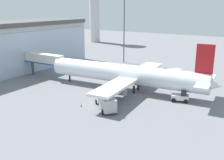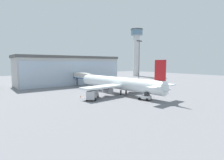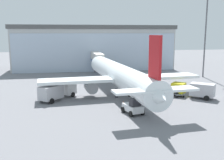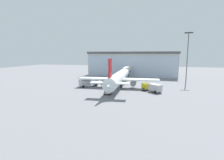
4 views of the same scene
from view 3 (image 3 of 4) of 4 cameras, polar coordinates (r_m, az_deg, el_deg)
The scene contains 11 objects.
ground at distance 44.92m, azimuth 2.04°, elevation -4.32°, with size 240.00×240.00×0.00m, color slate.
terminal_building at distance 84.50m, azimuth -4.02°, elevation 7.17°, with size 49.58×16.21×13.53m.
jet_bridge at distance 71.01m, azimuth -3.23°, elevation 4.81°, with size 2.31×11.69×5.96m.
apron_light_mast at distance 70.89m, azimuth 19.74°, elevation 10.43°, with size 3.20×0.40×20.90m.
airplane at distance 48.20m, azimuth 1.67°, elevation 1.00°, with size 29.41×38.86×11.02m.
catering_truck at distance 45.58m, azimuth -11.94°, elevation -2.43°, with size 6.56×6.87×2.65m.
fuel_truck at distance 48.31m, azimuth 17.49°, elevation -1.97°, with size 6.93×6.48×2.65m.
baggage_cart at distance 48.68m, azimuth 14.15°, elevation -2.87°, with size 1.90×2.96×1.50m.
pushback_tug at distance 37.13m, azimuth 4.62°, elevation -5.93°, with size 2.87×3.56×2.30m.
safety_cone_nose at distance 42.01m, azimuth 2.46°, elevation -4.97°, with size 0.36×0.36×0.55m, color orange.
safety_cone_wingtip at distance 50.21m, azimuth -13.45°, elevation -2.71°, with size 0.36×0.36×0.55m, color orange.
Camera 3 is at (-9.40, -42.45, 11.32)m, focal length 42.00 mm.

